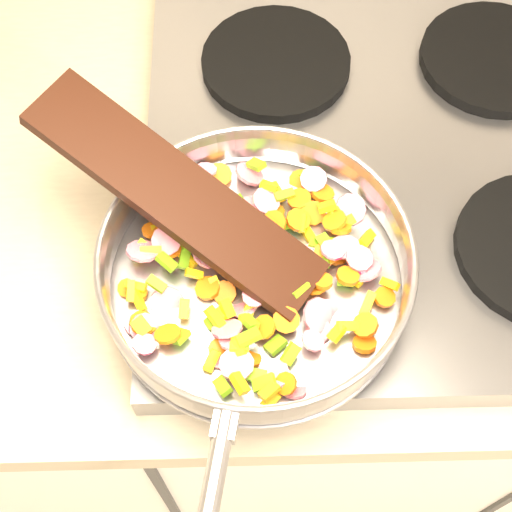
{
  "coord_description": "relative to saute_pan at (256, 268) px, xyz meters",
  "views": [
    {
      "loc": [
        -0.88,
        1.15,
        1.62
      ],
      "look_at": [
        -0.87,
        1.49,
        1.01
      ],
      "focal_mm": 50.0,
      "sensor_mm": 36.0,
      "label": 1
    }
  ],
  "objects": [
    {
      "name": "cooktop",
      "position": [
        0.17,
        0.18,
        -0.07
      ],
      "size": [
        0.6,
        0.6,
        0.04
      ],
      "primitive_type": "cube",
      "color": "#939399",
      "rests_on": "counter_top"
    },
    {
      "name": "grate_fl",
      "position": [
        0.03,
        0.04,
        -0.04
      ],
      "size": [
        0.19,
        0.19,
        0.02
      ],
      "primitive_type": "cylinder",
      "color": "black",
      "rests_on": "cooktop"
    },
    {
      "name": "grate_bl",
      "position": [
        0.03,
        0.32,
        -0.04
      ],
      "size": [
        0.19,
        0.19,
        0.02
      ],
      "primitive_type": "cylinder",
      "color": "black",
      "rests_on": "cooktop"
    },
    {
      "name": "grate_br",
      "position": [
        0.31,
        0.32,
        -0.04
      ],
      "size": [
        0.19,
        0.19,
        0.02
      ],
      "primitive_type": "cylinder",
      "color": "black",
      "rests_on": "cooktop"
    },
    {
      "name": "saute_pan",
      "position": [
        0.0,
        0.0,
        0.0
      ],
      "size": [
        0.36,
        0.52,
        0.06
      ],
      "rotation": [
        0.0,
        0.0,
        -0.19
      ],
      "color": "#9E9EA5",
      "rests_on": "grate_fl"
    },
    {
      "name": "vegetable_heap",
      "position": [
        0.0,
        0.01,
        -0.02
      ],
      "size": [
        0.29,
        0.3,
        0.05
      ],
      "color": "#6BAC17",
      "rests_on": "saute_pan"
    },
    {
      "name": "wooden_spatula",
      "position": [
        -0.08,
        0.06,
        0.04
      ],
      "size": [
        0.31,
        0.24,
        0.11
      ],
      "primitive_type": "cube",
      "rotation": [
        0.0,
        -0.3,
        2.53
      ],
      "color": "black",
      "rests_on": "saute_pan"
    }
  ]
}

